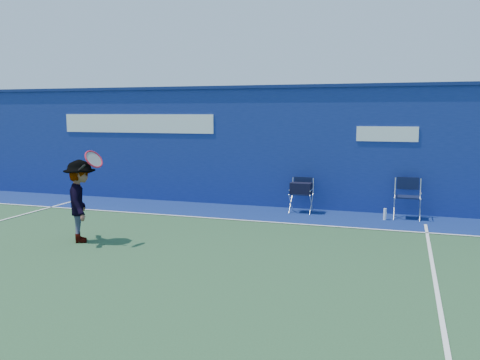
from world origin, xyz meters
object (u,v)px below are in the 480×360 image
(directors_chair_left, at_px, (301,198))
(directors_chair_right, at_px, (407,206))
(water_bottle, at_px, (385,214))
(tennis_player, at_px, (81,201))

(directors_chair_left, bearing_deg, directors_chair_right, 1.11)
(water_bottle, xyz_separation_m, tennis_player, (-5.32, -3.74, 0.64))
(directors_chair_right, bearing_deg, directors_chair_left, -178.89)
(directors_chair_left, bearing_deg, tennis_player, -130.12)
(directors_chair_right, bearing_deg, water_bottle, -147.37)
(water_bottle, distance_m, tennis_player, 6.54)
(directors_chair_left, xyz_separation_m, tennis_player, (-3.36, -3.99, 0.42))
(water_bottle, bearing_deg, directors_chair_left, 172.70)
(directors_chair_right, relative_size, water_bottle, 3.49)
(directors_chair_left, height_order, water_bottle, directors_chair_left)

